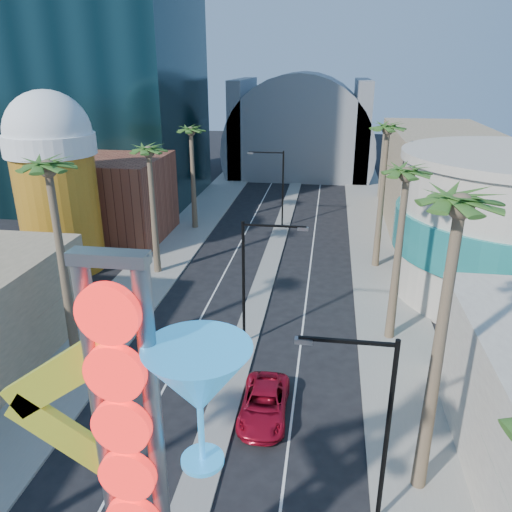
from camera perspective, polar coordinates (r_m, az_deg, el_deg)
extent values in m
cube|color=gray|center=(46.88, -9.75, 0.62)|extent=(5.00, 100.00, 0.15)
cube|color=gray|center=(44.94, 13.99, -0.65)|extent=(5.00, 100.00, 0.15)
cube|color=gray|center=(47.71, 2.29, 1.30)|extent=(1.60, 84.00, 0.15)
cube|color=brown|center=(50.69, -16.04, 6.33)|extent=(10.00, 10.00, 8.00)
cube|color=#8D7A5B|center=(56.90, 19.95, 8.50)|extent=(10.00, 20.00, 10.00)
cylinder|color=#AC6A16|center=(44.04, -21.51, 4.81)|extent=(6.40, 6.40, 10.00)
cylinder|color=white|center=(42.95, -22.49, 11.72)|extent=(7.00, 7.00, 1.60)
sphere|color=white|center=(42.85, -22.64, 12.77)|extent=(6.60, 6.60, 6.60)
cylinder|color=#AFA394|center=(40.57, 27.21, 2.58)|extent=(16.00, 16.00, 10.00)
cylinder|color=teal|center=(40.57, 27.21, 2.58)|extent=(16.60, 16.60, 3.00)
cylinder|color=slate|center=(79.70, 5.08, 12.30)|extent=(22.00, 16.00, 22.00)
cube|color=slate|center=(80.32, -1.48, 14.60)|extent=(2.00, 16.00, 14.00)
cube|color=slate|center=(79.26, 11.86, 14.09)|extent=(2.00, 16.00, 14.00)
cylinder|color=slate|center=(14.81, -16.60, -21.80)|extent=(0.44, 0.44, 12.00)
cylinder|color=slate|center=(14.36, -11.08, -22.84)|extent=(0.44, 0.44, 12.00)
cube|color=slate|center=(11.40, -16.49, -0.21)|extent=(1.80, 0.50, 0.30)
cylinder|color=red|center=(11.60, -16.57, -6.36)|extent=(1.50, 0.25, 1.50)
cylinder|color=red|center=(12.37, -15.80, -12.74)|extent=(1.50, 0.25, 1.50)
cylinder|color=red|center=(13.28, -15.11, -18.31)|extent=(1.50, 0.25, 1.50)
cylinder|color=red|center=(14.30, -14.47, -23.12)|extent=(1.50, 0.25, 1.50)
cube|color=#FCFB35|center=(13.55, -21.37, -12.52)|extent=(3.47, 0.25, 2.80)
cube|color=#FCFB35|center=(14.71, -20.27, -19.04)|extent=(3.47, 0.25, 2.80)
cone|color=#258FD7|center=(12.20, -6.57, -13.93)|extent=(2.60, 2.60, 1.80)
cylinder|color=#258FD7|center=(13.19, -6.27, -19.62)|extent=(0.16, 0.16, 1.60)
cylinder|color=#258FD7|center=(13.72, -6.12, -22.14)|extent=(1.10, 1.10, 0.12)
cylinder|color=black|center=(29.71, -1.43, -3.37)|extent=(0.18, 0.18, 8.00)
cube|color=black|center=(28.09, 2.13, 3.47)|extent=(3.60, 0.12, 0.12)
cube|color=slate|center=(28.01, 5.38, 3.11)|extent=(0.60, 0.25, 0.18)
cylinder|color=black|center=(52.30, 3.08, 7.58)|extent=(0.18, 0.18, 8.00)
cube|color=black|center=(51.72, 1.13, 11.75)|extent=(3.60, 0.12, 0.12)
cube|color=slate|center=(51.96, -0.65, 11.69)|extent=(0.60, 0.25, 0.18)
cylinder|color=black|center=(19.32, 14.70, -19.50)|extent=(0.18, 0.18, 8.00)
cube|color=black|center=(16.96, 10.40, -9.58)|extent=(3.24, 0.12, 0.12)
cube|color=slate|center=(17.00, 5.46, -9.62)|extent=(0.60, 0.25, 0.18)
cylinder|color=brown|center=(28.48, -21.06, -2.16)|extent=(0.40, 0.40, 11.50)
sphere|color=#2A511B|center=(26.86, -22.69, 9.17)|extent=(2.40, 2.40, 2.40)
cylinder|color=brown|center=(40.70, -11.63, 4.61)|extent=(0.40, 0.40, 10.00)
sphere|color=#2A511B|center=(39.58, -12.17, 11.55)|extent=(2.40, 2.40, 2.40)
cylinder|color=brown|center=(51.75, -7.20, 8.43)|extent=(0.40, 0.40, 10.00)
sphere|color=#2A511B|center=(50.88, -7.46, 13.93)|extent=(2.40, 2.40, 2.40)
cylinder|color=brown|center=(20.05, 19.91, -11.40)|extent=(0.40, 0.40, 12.00)
sphere|color=#2A511B|center=(17.69, 22.33, 5.27)|extent=(2.40, 2.40, 2.40)
cylinder|color=brown|center=(30.99, 15.84, -0.63)|extent=(0.40, 0.40, 10.50)
sphere|color=#2A511B|center=(29.50, 16.86, 8.87)|extent=(2.40, 2.40, 2.40)
cylinder|color=brown|center=(42.18, 14.10, 6.05)|extent=(0.40, 0.40, 11.50)
sphere|color=#2A511B|center=(41.11, 14.83, 13.79)|extent=(2.40, 2.40, 2.40)
imported|color=#A60C23|center=(25.62, 0.93, -16.55)|extent=(2.36, 4.96, 1.37)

